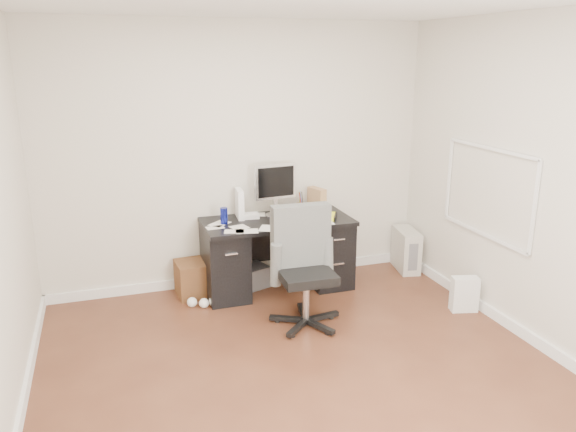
% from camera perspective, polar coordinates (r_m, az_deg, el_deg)
% --- Properties ---
extents(ground, '(4.00, 4.00, 0.00)m').
position_cam_1_polar(ground, '(4.45, 1.74, -15.88)').
color(ground, '#492417').
rests_on(ground, ground).
extents(room_shell, '(4.02, 4.02, 2.71)m').
position_cam_1_polar(room_shell, '(3.88, 2.25, 5.71)').
color(room_shell, beige).
rests_on(room_shell, ground).
extents(desk, '(1.50, 0.70, 0.75)m').
position_cam_1_polar(desk, '(5.78, -1.08, -3.71)').
color(desk, black).
rests_on(desk, ground).
extents(loose_papers, '(1.10, 0.60, 0.00)m').
position_cam_1_polar(loose_papers, '(5.57, -2.91, -0.69)').
color(loose_papers, white).
rests_on(loose_papers, desk).
extents(lcd_monitor, '(0.47, 0.30, 0.56)m').
position_cam_1_polar(lcd_monitor, '(5.72, -1.31, 2.65)').
color(lcd_monitor, silver).
rests_on(lcd_monitor, desk).
extents(keyboard, '(0.47, 0.23, 0.03)m').
position_cam_1_polar(keyboard, '(5.59, 0.55, -0.47)').
color(keyboard, black).
rests_on(keyboard, desk).
extents(computer_mouse, '(0.06, 0.06, 0.05)m').
position_cam_1_polar(computer_mouse, '(5.77, 1.74, 0.17)').
color(computer_mouse, silver).
rests_on(computer_mouse, desk).
extents(travel_mug, '(0.08, 0.08, 0.16)m').
position_cam_1_polar(travel_mug, '(5.54, -6.52, 0.02)').
color(travel_mug, navy).
rests_on(travel_mug, desk).
extents(white_binder, '(0.14, 0.27, 0.30)m').
position_cam_1_polar(white_binder, '(5.72, -4.95, 1.26)').
color(white_binder, white).
rests_on(white_binder, desk).
extents(magazine_file, '(0.17, 0.25, 0.26)m').
position_cam_1_polar(magazine_file, '(5.92, 2.94, 1.62)').
color(magazine_file, '#916646').
rests_on(magazine_file, desk).
extents(pen_cup, '(0.11, 0.11, 0.21)m').
position_cam_1_polar(pen_cup, '(5.96, 1.28, 1.50)').
color(pen_cup, '#553518').
rests_on(pen_cup, desk).
extents(yellow_book, '(0.26, 0.28, 0.04)m').
position_cam_1_polar(yellow_book, '(5.73, 4.00, -0.02)').
color(yellow_book, '#FAFE1B').
rests_on(yellow_book, desk).
extents(paper_remote, '(0.26, 0.23, 0.02)m').
position_cam_1_polar(paper_remote, '(5.37, -0.92, -1.22)').
color(paper_remote, white).
rests_on(paper_remote, desk).
extents(office_chair, '(0.63, 0.63, 1.08)m').
position_cam_1_polar(office_chair, '(4.97, 1.87, -5.38)').
color(office_chair, '#505350').
rests_on(office_chair, ground).
extents(pc_tower, '(0.29, 0.50, 0.46)m').
position_cam_1_polar(pc_tower, '(6.49, 11.91, -3.37)').
color(pc_tower, '#B5B2A4').
rests_on(pc_tower, ground).
extents(shopping_bag, '(0.29, 0.24, 0.34)m').
position_cam_1_polar(shopping_bag, '(5.63, 17.48, -7.58)').
color(shopping_bag, white).
rests_on(shopping_bag, ground).
extents(wicker_basket, '(0.38, 0.38, 0.35)m').
position_cam_1_polar(wicker_basket, '(5.79, -9.47, -6.25)').
color(wicker_basket, '#462715').
rests_on(wicker_basket, ground).
extents(desk_printer, '(0.47, 0.43, 0.22)m').
position_cam_1_polar(desk_printer, '(5.94, -4.05, -6.17)').
color(desk_printer, slate).
rests_on(desk_printer, ground).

